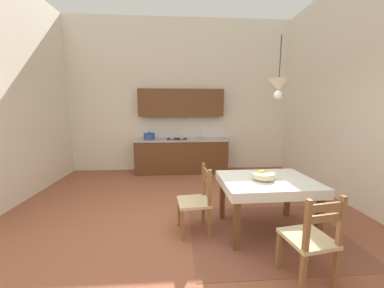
% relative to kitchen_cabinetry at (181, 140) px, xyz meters
% --- Properties ---
extents(ground_plane, '(6.49, 7.08, 0.10)m').
position_rel_kitchen_cabinetry_xyz_m(ground_plane, '(-0.01, -2.97, -0.91)').
color(ground_plane, '#99563D').
extents(wall_back, '(6.49, 0.12, 4.03)m').
position_rel_kitchen_cabinetry_xyz_m(wall_back, '(-0.01, 0.33, 1.16)').
color(wall_back, silver).
rests_on(wall_back, ground_plane).
extents(area_rug, '(2.10, 1.60, 0.01)m').
position_rel_kitchen_cabinetry_xyz_m(area_rug, '(1.11, -3.10, -0.85)').
color(area_rug, brown).
rests_on(area_rug, ground_plane).
extents(kitchen_cabinetry, '(2.44, 0.63, 2.20)m').
position_rel_kitchen_cabinetry_xyz_m(kitchen_cabinetry, '(0.00, 0.00, 0.00)').
color(kitchen_cabinetry, brown).
rests_on(kitchen_cabinetry, ground_plane).
extents(dining_table, '(1.27, 0.97, 0.75)m').
position_rel_kitchen_cabinetry_xyz_m(dining_table, '(1.11, -3.00, -0.24)').
color(dining_table, brown).
rests_on(dining_table, ground_plane).
extents(dining_chair_camera_side, '(0.48, 0.48, 0.93)m').
position_rel_kitchen_cabinetry_xyz_m(dining_chair_camera_side, '(1.18, -3.92, -0.41)').
color(dining_chair_camera_side, '#D1BC89').
rests_on(dining_chair_camera_side, ground_plane).
extents(dining_chair_tv_side, '(0.46, 0.46, 0.93)m').
position_rel_kitchen_cabinetry_xyz_m(dining_chair_tv_side, '(0.15, -2.94, -0.41)').
color(dining_chair_tv_side, '#D1BC89').
rests_on(dining_chair_tv_side, ground_plane).
extents(fruit_bowl, '(0.30, 0.30, 0.12)m').
position_rel_kitchen_cabinetry_xyz_m(fruit_bowl, '(1.05, -3.01, -0.04)').
color(fruit_bowl, beige).
rests_on(fruit_bowl, dining_table).
extents(pendant_lamp, '(0.32, 0.32, 0.80)m').
position_rel_kitchen_cabinetry_xyz_m(pendant_lamp, '(1.25, -2.88, 1.16)').
color(pendant_lamp, black).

